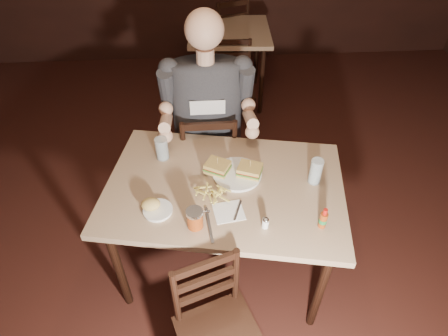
{
  "coord_description": "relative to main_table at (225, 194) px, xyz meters",
  "views": [
    {
      "loc": [
        -0.35,
        -1.22,
        2.24
      ],
      "look_at": [
        -0.25,
        0.32,
        0.85
      ],
      "focal_mm": 30.0,
      "sensor_mm": 36.0,
      "label": 1
    }
  ],
  "objects": [
    {
      "name": "fries_pile",
      "position": [
        -0.08,
        -0.09,
        0.11
      ],
      "size": [
        0.26,
        0.21,
        0.04
      ],
      "primitive_type": null,
      "rotation": [
        0.0,
        0.0,
        -0.19
      ],
      "color": "#F6DE5C",
      "rests_on": "dinner_plate"
    },
    {
      "name": "knife",
      "position": [
        -0.1,
        -0.29,
        0.08
      ],
      "size": [
        0.04,
        0.23,
        0.01
      ],
      "primitive_type": "cube",
      "rotation": [
        0.0,
        0.0,
        0.11
      ],
      "color": "silver",
      "rests_on": "napkin"
    },
    {
      "name": "bg_chair_near",
      "position": [
        0.2,
        1.64,
        -0.28
      ],
      "size": [
        0.39,
        0.43,
        0.83
      ],
      "primitive_type": null,
      "rotation": [
        0.0,
        0.0,
        -0.02
      ],
      "color": "black",
      "rests_on": "ground"
    },
    {
      "name": "ketchup_dollop",
      "position": [
        0.09,
        0.08,
        0.09
      ],
      "size": [
        0.04,
        0.04,
        0.01
      ],
      "primitive_type": "ellipsoid",
      "rotation": [
        0.0,
        0.0,
        -0.19
      ],
      "color": "maroon",
      "rests_on": "dinner_plate"
    },
    {
      "name": "diner",
      "position": [
        -0.07,
        0.57,
        0.29
      ],
      "size": [
        0.62,
        0.49,
        1.06
      ],
      "primitive_type": null,
      "rotation": [
        0.0,
        0.0,
        0.01
      ],
      "color": "#303235",
      "rests_on": "chair_far"
    },
    {
      "name": "dinner_plate",
      "position": [
        0.08,
        0.07,
        0.08
      ],
      "size": [
        0.32,
        0.32,
        0.02
      ],
      "primitive_type": "cylinder",
      "rotation": [
        0.0,
        0.0,
        -0.19
      ],
      "color": "white",
      "rests_on": "main_table"
    },
    {
      "name": "side_plate",
      "position": [
        -0.36,
        -0.18,
        0.08
      ],
      "size": [
        0.18,
        0.18,
        0.01
      ],
      "primitive_type": "cylinder",
      "rotation": [
        0.0,
        0.0,
        -0.19
      ],
      "color": "white",
      "rests_on": "main_table"
    },
    {
      "name": "sandwich_left",
      "position": [
        -0.03,
        0.1,
        0.14
      ],
      "size": [
        0.16,
        0.16,
        0.11
      ],
      "primitive_type": null,
      "rotation": [
        0.0,
        0.0,
        -0.49
      ],
      "color": "#D6B158",
      "rests_on": "dinner_plate"
    },
    {
      "name": "bg_chair_far",
      "position": [
        0.2,
        2.74,
        -0.23
      ],
      "size": [
        0.56,
        0.59,
        0.93
      ],
      "primitive_type": null,
      "rotation": [
        0.0,
        0.0,
        3.49
      ],
      "color": "black",
      "rests_on": "ground"
    },
    {
      "name": "fork",
      "position": [
        0.06,
        -0.2,
        0.08
      ],
      "size": [
        0.06,
        0.14,
        0.0
      ],
      "primitive_type": "cube",
      "rotation": [
        0.0,
        0.0,
        -0.33
      ],
      "color": "silver",
      "rests_on": "napkin"
    },
    {
      "name": "sandwich_right",
      "position": [
        0.15,
        0.06,
        0.14
      ],
      "size": [
        0.16,
        0.15,
        0.11
      ],
      "primitive_type": null,
      "rotation": [
        0.0,
        0.0,
        -0.37
      ],
      "color": "#D6B158",
      "rests_on": "dinner_plate"
    },
    {
      "name": "salt_shaker",
      "position": [
        0.18,
        -0.31,
        0.1
      ],
      "size": [
        0.04,
        0.04,
        0.06
      ],
      "primitive_type": null,
      "rotation": [
        0.0,
        0.0,
        -0.19
      ],
      "color": "white",
      "rests_on": "main_table"
    },
    {
      "name": "glass_right",
      "position": [
        0.5,
        -0.01,
        0.15
      ],
      "size": [
        0.08,
        0.08,
        0.15
      ],
      "primitive_type": "cylinder",
      "rotation": [
        0.0,
        0.0,
        -0.19
      ],
      "color": "silver",
      "rests_on": "main_table"
    },
    {
      "name": "bread_roll",
      "position": [
        -0.39,
        -0.16,
        0.11
      ],
      "size": [
        0.11,
        0.1,
        0.06
      ],
      "primitive_type": "ellipsoid",
      "rotation": [
        0.0,
        0.0,
        -0.19
      ],
      "color": "#DCB65D",
      "rests_on": "side_plate"
    },
    {
      "name": "syrup_dispenser",
      "position": [
        -0.17,
        -0.28,
        0.13
      ],
      "size": [
        0.1,
        0.1,
        0.11
      ],
      "primitive_type": null,
      "rotation": [
        0.0,
        0.0,
        -0.19
      ],
      "color": "#8A3610",
      "rests_on": "main_table"
    },
    {
      "name": "chair_far",
      "position": [
        -0.07,
        0.62,
        -0.25
      ],
      "size": [
        0.42,
        0.45,
        0.89
      ],
      "primitive_type": null,
      "rotation": [
        0.0,
        0.0,
        3.15
      ],
      "color": "black",
      "rests_on": "ground"
    },
    {
      "name": "main_table",
      "position": [
        0.0,
        0.0,
        0.0
      ],
      "size": [
        1.46,
        1.11,
        0.77
      ],
      "rotation": [
        0.0,
        0.0,
        -0.19
      ],
      "color": "tan",
      "rests_on": "ground"
    },
    {
      "name": "room_shell",
      "position": [
        0.25,
        -0.27,
        0.7
      ],
      "size": [
        7.0,
        7.0,
        7.0
      ],
      "color": "black",
      "rests_on": "ground"
    },
    {
      "name": "bg_table",
      "position": [
        0.2,
        2.19,
        -0.02
      ],
      "size": [
        0.84,
        0.84,
        0.77
      ],
      "rotation": [
        0.0,
        0.0,
        -0.05
      ],
      "color": "tan",
      "rests_on": "ground"
    },
    {
      "name": "hot_sauce",
      "position": [
        0.46,
        -0.33,
        0.13
      ],
      "size": [
        0.05,
        0.05,
        0.12
      ],
      "primitive_type": null,
      "rotation": [
        0.0,
        0.0,
        -0.19
      ],
      "color": "#8A3610",
      "rests_on": "main_table"
    },
    {
      "name": "napkin",
      "position": [
        0.01,
        -0.2,
        0.07
      ],
      "size": [
        0.17,
        0.16,
        0.0
      ],
      "primitive_type": "cube",
      "rotation": [
        0.0,
        0.0,
        0.15
      ],
      "color": "white",
      "rests_on": "main_table"
    },
    {
      "name": "glass_left",
      "position": [
        -0.36,
        0.26,
        0.14
      ],
      "size": [
        0.09,
        0.09,
        0.14
      ],
      "primitive_type": "cylinder",
      "rotation": [
        0.0,
        0.0,
        -0.19
      ],
      "color": "silver",
      "rests_on": "main_table"
    }
  ]
}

